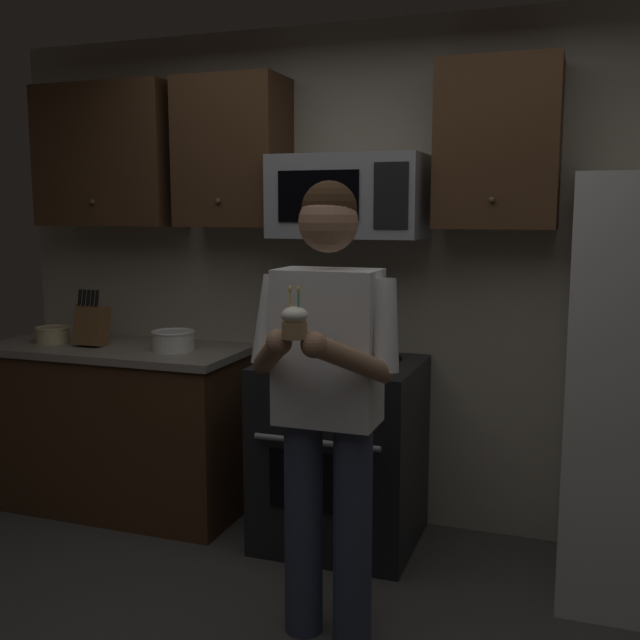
% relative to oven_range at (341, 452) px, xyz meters
% --- Properties ---
extents(wall_back, '(4.40, 0.10, 2.60)m').
position_rel_oven_range_xyz_m(wall_back, '(0.15, 0.39, 0.84)').
color(wall_back, '#B7AD99').
rests_on(wall_back, ground).
extents(oven_range, '(0.76, 0.70, 0.93)m').
position_rel_oven_range_xyz_m(oven_range, '(0.00, 0.00, 0.00)').
color(oven_range, black).
rests_on(oven_range, ground).
extents(microwave, '(0.74, 0.41, 0.40)m').
position_rel_oven_range_xyz_m(microwave, '(0.00, 0.12, 1.26)').
color(microwave, '#9EA0A5').
extents(cabinet_row_upper, '(2.78, 0.36, 0.76)m').
position_rel_oven_range_xyz_m(cabinet_row_upper, '(-0.57, 0.17, 1.49)').
color(cabinet_row_upper, '#4C301C').
extents(counter_left, '(1.44, 0.66, 0.92)m').
position_rel_oven_range_xyz_m(counter_left, '(-1.30, 0.02, 0.00)').
color(counter_left, '#4C301C').
rests_on(counter_left, ground).
extents(knife_block, '(0.16, 0.15, 0.32)m').
position_rel_oven_range_xyz_m(knife_block, '(-1.42, -0.03, 0.57)').
color(knife_block, brown).
rests_on(knife_block, counter_left).
extents(bowl_large_white, '(0.23, 0.23, 0.11)m').
position_rel_oven_range_xyz_m(bowl_large_white, '(-0.93, -0.01, 0.51)').
color(bowl_large_white, white).
rests_on(bowl_large_white, counter_left).
extents(bowl_small_colored, '(0.19, 0.19, 0.09)m').
position_rel_oven_range_xyz_m(bowl_small_colored, '(-1.69, -0.02, 0.51)').
color(bowl_small_colored, beige).
rests_on(bowl_small_colored, counter_left).
extents(person, '(0.60, 0.48, 1.76)m').
position_rel_oven_range_xyz_m(person, '(0.21, -0.83, 0.53)').
color(person, '#383F59').
rests_on(person, ground).
extents(cupcake, '(0.09, 0.09, 0.17)m').
position_rel_oven_range_xyz_m(cupcake, '(0.21, -1.16, 0.83)').
color(cupcake, '#A87F56').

